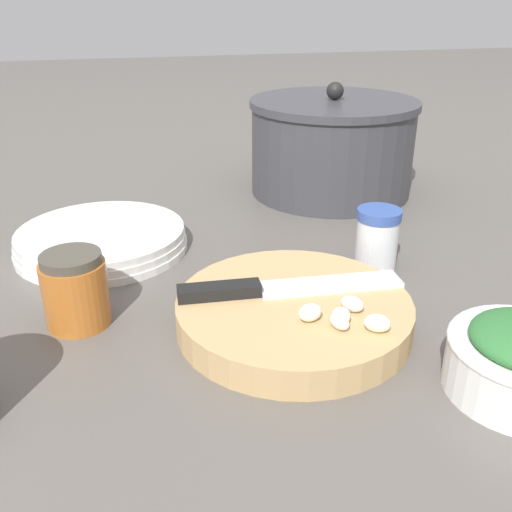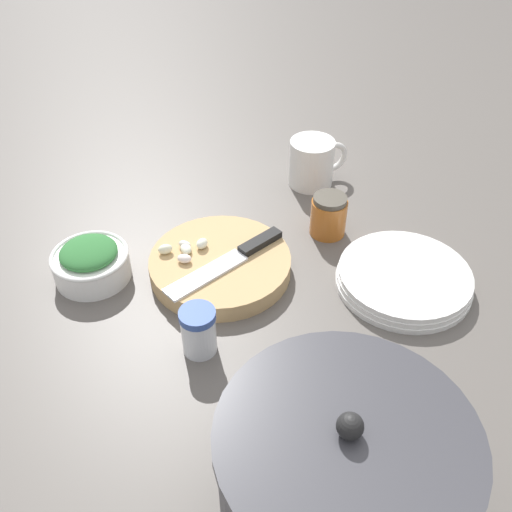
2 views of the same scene
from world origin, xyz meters
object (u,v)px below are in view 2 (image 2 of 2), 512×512
object	(u,v)px
cutting_board	(220,265)
coffee_mug	(313,162)
garlic_cloves	(185,249)
chef_knife	(233,258)
honey_jar	(329,215)
herb_bowl	(91,262)
spice_jar	(199,331)
plate_stack	(404,278)
stock_pot	(341,474)

from	to	relation	value
cutting_board	coffee_mug	bearing A→B (deg)	-168.15
garlic_cloves	coffee_mug	bearing A→B (deg)	-177.55
chef_knife	honey_jar	bearing A→B (deg)	-97.60
cutting_board	herb_bowl	distance (m)	0.22
chef_knife	cutting_board	bearing A→B (deg)	33.08
spice_jar	plate_stack	size ratio (longest dim) A/B	0.35
cutting_board	honey_jar	distance (m)	0.23
herb_bowl	stock_pot	xyz separation A→B (m)	(0.03, 0.55, 0.05)
garlic_cloves	plate_stack	distance (m)	0.37
chef_knife	stock_pot	world-z (taller)	stock_pot
plate_stack	cutting_board	bearing A→B (deg)	-52.02
coffee_mug	plate_stack	distance (m)	0.34
cutting_board	honey_jar	size ratio (longest dim) A/B	3.06
garlic_cloves	herb_bowl	world-z (taller)	herb_bowl
spice_jar	stock_pot	world-z (taller)	stock_pot
herb_bowl	stock_pot	size ratio (longest dim) A/B	0.47
coffee_mug	garlic_cloves	bearing A→B (deg)	2.45
chef_knife	garlic_cloves	bearing A→B (deg)	34.57
garlic_cloves	stock_pot	world-z (taller)	stock_pot
cutting_board	spice_jar	bearing A→B (deg)	36.76
cutting_board	spice_jar	xyz separation A→B (m)	(0.14, 0.10, 0.02)
coffee_mug	stock_pot	xyz separation A→B (m)	(0.52, 0.47, 0.03)
cutting_board	honey_jar	bearing A→B (deg)	163.98
honey_jar	cutting_board	bearing A→B (deg)	-16.02
spice_jar	plate_stack	xyz separation A→B (m)	(-0.33, 0.14, -0.02)
spice_jar	stock_pot	distance (m)	0.30
coffee_mug	plate_stack	world-z (taller)	coffee_mug
cutting_board	honey_jar	world-z (taller)	honey_jar
herb_bowl	cutting_board	bearing A→B (deg)	137.06
stock_pot	honey_jar	bearing A→B (deg)	-140.34
garlic_cloves	herb_bowl	xyz separation A→B (m)	(0.13, -0.09, -0.01)
coffee_mug	chef_knife	bearing A→B (deg)	15.84
garlic_cloves	plate_stack	world-z (taller)	garlic_cloves
herb_bowl	coffee_mug	bearing A→B (deg)	170.70
herb_bowl	spice_jar	size ratio (longest dim) A/B	1.67
spice_jar	plate_stack	world-z (taller)	spice_jar
garlic_cloves	plate_stack	size ratio (longest dim) A/B	0.36
cutting_board	stock_pot	size ratio (longest dim) A/B	0.88
chef_knife	herb_bowl	size ratio (longest dim) A/B	1.83
stock_pot	spice_jar	bearing A→B (deg)	-99.98
spice_jar	honey_jar	distance (m)	0.36
herb_bowl	honey_jar	xyz separation A→B (m)	(-0.37, 0.21, 0.01)
garlic_cloves	herb_bowl	distance (m)	0.16
garlic_cloves	coffee_mug	world-z (taller)	coffee_mug
coffee_mug	stock_pot	world-z (taller)	stock_pot
plate_stack	chef_knife	bearing A→B (deg)	-51.30
cutting_board	stock_pot	bearing A→B (deg)	64.36
herb_bowl	spice_jar	world-z (taller)	spice_jar
herb_bowl	stock_pot	distance (m)	0.55
cutting_board	plate_stack	distance (m)	0.31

